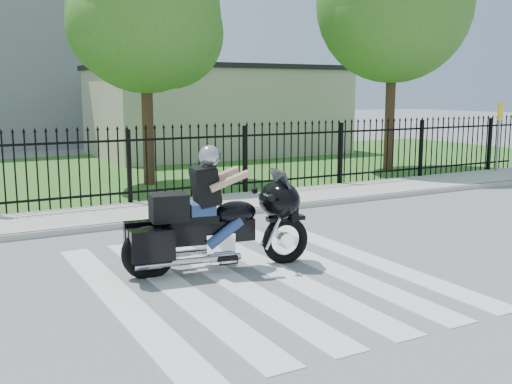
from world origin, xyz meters
TOP-DOWN VIEW (x-y plane):
  - ground at (0.00, 0.00)m, footprint 120.00×120.00m
  - crosswalk at (0.00, 0.00)m, footprint 5.00×5.50m
  - sidewalk at (0.00, 5.00)m, footprint 40.00×2.00m
  - curb at (0.00, 4.00)m, footprint 40.00×0.12m
  - grass_strip at (0.00, 12.00)m, footprint 40.00×12.00m
  - iron_fence at (0.00, 6.00)m, footprint 26.00×0.04m
  - tree_mid at (1.50, 9.00)m, footprint 4.20×4.20m
  - tree_right at (9.50, 8.00)m, footprint 5.00×5.00m
  - building_low at (7.00, 16.00)m, footprint 10.00×6.00m
  - building_low_roof at (7.00, 16.00)m, footprint 10.20×6.20m
  - motorcycle_rider at (-0.39, 0.61)m, footprint 2.90×1.21m
  - traffic_sign at (12.02, 5.69)m, footprint 0.45×0.22m

SIDE VIEW (x-z plane):
  - ground at x=0.00m, z-range 0.00..0.00m
  - crosswalk at x=0.00m, z-range 0.00..0.01m
  - grass_strip at x=0.00m, z-range 0.00..0.02m
  - sidewalk at x=0.00m, z-range 0.00..0.12m
  - curb at x=0.00m, z-range 0.00..0.12m
  - motorcycle_rider at x=-0.39m, z-range -0.17..1.75m
  - iron_fence at x=0.00m, z-range 0.00..1.80m
  - traffic_sign at x=12.02m, z-range 0.59..2.78m
  - building_low at x=7.00m, z-range 0.00..3.50m
  - building_low_roof at x=7.00m, z-range 3.50..3.70m
  - tree_mid at x=1.50m, z-range 1.28..8.06m
  - tree_right at x=9.50m, z-range 1.44..9.34m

